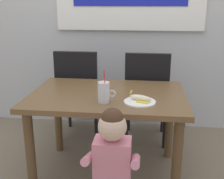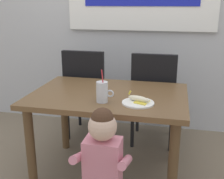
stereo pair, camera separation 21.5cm
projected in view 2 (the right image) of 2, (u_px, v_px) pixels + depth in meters
The scene contains 8 objects.
ground_plane at pixel (109, 172), 2.47m from camera, with size 24.00×24.00×0.00m, color #7A6B56.
dining_table at pixel (109, 106), 2.29m from camera, with size 1.22×0.84×0.72m.
dining_chair_left at pixel (87, 89), 2.98m from camera, with size 0.44×0.45×0.96m.
dining_chair_right at pixel (154, 94), 2.82m from camera, with size 0.44×0.45×0.96m.
toddler_standing at pixel (103, 157), 1.71m from camera, with size 0.33×0.24×0.84m.
milk_cup at pixel (102, 93), 2.05m from camera, with size 0.13×0.09×0.25m.
snack_plate at pixel (138, 103), 2.03m from camera, with size 0.23×0.23×0.01m, color white.
peeled_banana at pixel (139, 99), 2.03m from camera, with size 0.17×0.13×0.07m.
Camera 2 is at (0.50, -2.09, 1.41)m, focal length 45.83 mm.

